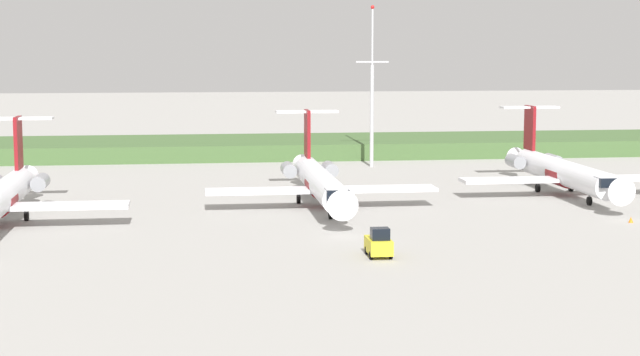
% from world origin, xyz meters
% --- Properties ---
extents(ground_plane, '(500.00, 500.00, 0.00)m').
position_xyz_m(ground_plane, '(0.00, 30.00, 0.00)').
color(ground_plane, '#9E9B96').
extents(grass_berm, '(320.00, 20.00, 2.35)m').
position_xyz_m(grass_berm, '(0.00, 61.88, 1.17)').
color(grass_berm, '#426033').
rests_on(grass_berm, ground).
extents(regional_jet_nearest, '(22.81, 31.00, 9.00)m').
position_xyz_m(regional_jet_nearest, '(-29.51, 5.32, 2.54)').
color(regional_jet_nearest, white).
rests_on(regional_jet_nearest, ground).
extents(regional_jet_second, '(22.81, 31.00, 9.00)m').
position_xyz_m(regional_jet_second, '(0.12, 12.47, 2.54)').
color(regional_jet_second, white).
rests_on(regional_jet_second, ground).
extents(regional_jet_third, '(22.81, 31.00, 9.00)m').
position_xyz_m(regional_jet_third, '(27.07, 17.27, 2.54)').
color(regional_jet_third, white).
rests_on(regional_jet_third, ground).
extents(antenna_mast, '(4.40, 0.50, 21.29)m').
position_xyz_m(antenna_mast, '(11.34, 45.12, 8.87)').
color(antenna_mast, '#B2B2B7').
rests_on(antenna_mast, ground).
extents(baggage_tug, '(1.72, 3.20, 2.30)m').
position_xyz_m(baggage_tug, '(1.42, -12.80, 1.00)').
color(baggage_tug, yellow).
rests_on(baggage_tug, ground).
extents(safety_cone_front_marker, '(0.44, 0.44, 0.55)m').
position_xyz_m(safety_cone_front_marker, '(26.87, -0.89, 0.28)').
color(safety_cone_front_marker, orange).
rests_on(safety_cone_front_marker, ground).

